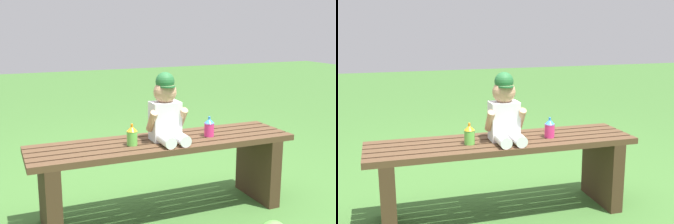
% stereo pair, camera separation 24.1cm
% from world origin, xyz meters
% --- Properties ---
extents(ground_plane, '(16.00, 16.00, 0.00)m').
position_xyz_m(ground_plane, '(0.00, 0.00, 0.00)').
color(ground_plane, '#3D6B2D').
extents(park_bench, '(1.59, 0.40, 0.47)m').
position_xyz_m(park_bench, '(0.00, 0.00, 0.32)').
color(park_bench, '#513823').
rests_on(park_bench, ground_plane).
extents(child_figure, '(0.23, 0.27, 0.40)m').
position_xyz_m(child_figure, '(0.01, -0.01, 0.65)').
color(child_figure, white).
rests_on(child_figure, park_bench).
extents(sippy_cup_left, '(0.06, 0.06, 0.12)m').
position_xyz_m(sippy_cup_left, '(-0.21, -0.03, 0.53)').
color(sippy_cup_left, '#66CC4C').
rests_on(sippy_cup_left, park_bench).
extents(sippy_cup_right, '(0.06, 0.06, 0.12)m').
position_xyz_m(sippy_cup_right, '(0.29, -0.03, 0.53)').
color(sippy_cup_right, '#E5337F').
rests_on(sippy_cup_right, park_bench).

